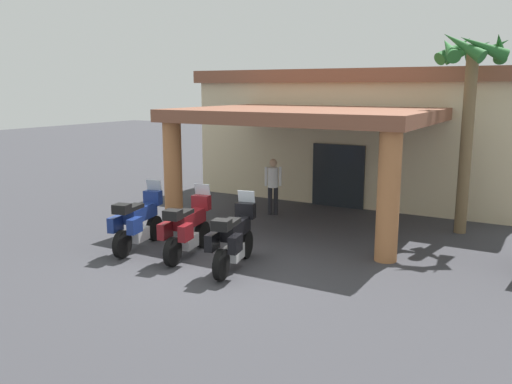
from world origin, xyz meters
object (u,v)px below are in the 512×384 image
object	(u,v)px
motel_building	(363,132)
pedestrian	(273,182)
motorcycle_blue	(138,221)
motorcycle_black	(234,238)
palm_tree_near_portico	(470,78)
motorcycle_maroon	(187,228)

from	to	relation	value
motel_building	pedestrian	distance (m)	4.84
motorcycle_blue	motorcycle_black	world-z (taller)	same
motorcycle_blue	palm_tree_near_portico	bearing A→B (deg)	-61.64
motorcycle_black	palm_tree_near_portico	bearing A→B (deg)	-45.36
motorcycle_maroon	motorcycle_black	xyz separation A→B (m)	(1.42, -0.19, 0.00)
motel_building	palm_tree_near_portico	size ratio (longest dim) A/B	2.12
motel_building	motorcycle_black	bearing A→B (deg)	-87.96
motorcycle_blue	motorcycle_maroon	size ratio (longest dim) A/B	1.00
motorcycle_maroon	palm_tree_near_portico	bearing A→B (deg)	-53.84
motel_building	motorcycle_blue	world-z (taller)	motel_building
motel_building	palm_tree_near_portico	distance (m)	5.89
motel_building	pedestrian	world-z (taller)	motel_building
motorcycle_black	pedestrian	distance (m)	5.26
motorcycle_blue	palm_tree_near_portico	size ratio (longest dim) A/B	0.40
pedestrian	palm_tree_near_portico	world-z (taller)	palm_tree_near_portico
motel_building	palm_tree_near_portico	xyz separation A→B (m)	(4.17, -3.72, 1.85)
motorcycle_blue	motorcycle_maroon	xyz separation A→B (m)	(1.42, 0.14, 0.00)
motorcycle_black	motorcycle_maroon	bearing A→B (deg)	70.10
motel_building	motorcycle_blue	size ratio (longest dim) A/B	5.30
motel_building	pedestrian	size ratio (longest dim) A/B	6.55
motel_building	palm_tree_near_portico	bearing A→B (deg)	-42.35
motorcycle_black	palm_tree_near_portico	distance (m)	7.67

